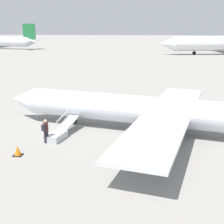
% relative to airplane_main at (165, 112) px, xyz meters
% --- Properties ---
extents(ground_plane, '(600.00, 600.00, 0.00)m').
position_rel_airplane_main_xyz_m(ground_plane, '(0.80, -0.19, -1.75)').
color(ground_plane, gray).
extents(airplane_main, '(26.52, 20.46, 5.85)m').
position_rel_airplane_main_xyz_m(airplane_main, '(0.00, 0.00, 0.00)').
color(airplane_main, silver).
rests_on(airplane_main, ground).
extents(boarding_stairs, '(1.88, 4.14, 1.53)m').
position_rel_airplane_main_xyz_m(boarding_stairs, '(7.87, 1.93, -1.39)').
color(boarding_stairs, '#B2B2B7').
rests_on(boarding_stairs, ground).
extents(passenger, '(0.40, 0.56, 1.74)m').
position_rel_airplane_main_xyz_m(passenger, '(8.46, 3.04, -0.75)').
color(passenger, '#23232D').
rests_on(passenger, ground).
extents(traffic_cone_near_stairs, '(0.61, 0.61, 0.67)m').
position_rel_airplane_main_xyz_m(traffic_cone_near_stairs, '(9.57, 5.44, -1.44)').
color(traffic_cone_near_stairs, black).
rests_on(traffic_cone_near_stairs, ground).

